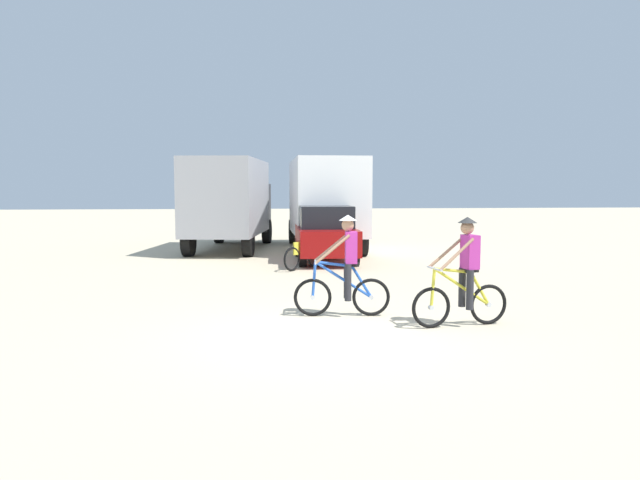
% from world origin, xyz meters
% --- Properties ---
extents(ground_plane, '(120.00, 120.00, 0.00)m').
position_xyz_m(ground_plane, '(0.00, 0.00, 0.00)').
color(ground_plane, beige).
extents(box_truck_grey_hauler, '(3.26, 7.01, 3.35)m').
position_xyz_m(box_truck_grey_hauler, '(-2.09, 13.30, 1.87)').
color(box_truck_grey_hauler, '#9E9EA3').
rests_on(box_truck_grey_hauler, ground).
extents(box_truck_avon_van, '(2.41, 6.75, 3.35)m').
position_xyz_m(box_truck_avon_van, '(1.42, 12.88, 1.87)').
color(box_truck_avon_van, white).
rests_on(box_truck_avon_van, ground).
extents(sedan_parked, '(1.88, 4.25, 1.76)m').
position_xyz_m(sedan_parked, '(1.04, 9.37, 0.88)').
color(sedan_parked, maroon).
rests_on(sedan_parked, ground).
extents(cyclist_orange_shirt, '(1.73, 0.52, 1.82)m').
position_xyz_m(cyclist_orange_shirt, '(0.49, 1.34, 0.85)').
color(cyclist_orange_shirt, black).
rests_on(cyclist_orange_shirt, ground).
extents(cyclist_cowboy_hat, '(1.72, 0.54, 1.82)m').
position_xyz_m(cyclist_cowboy_hat, '(2.33, 0.37, 0.85)').
color(cyclist_cowboy_hat, black).
rests_on(cyclist_cowboy_hat, ground).
extents(bicycle_spare, '(1.22, 1.31, 0.97)m').
position_xyz_m(bicycle_spare, '(0.23, 7.58, 0.40)').
color(bicycle_spare, black).
rests_on(bicycle_spare, ground).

